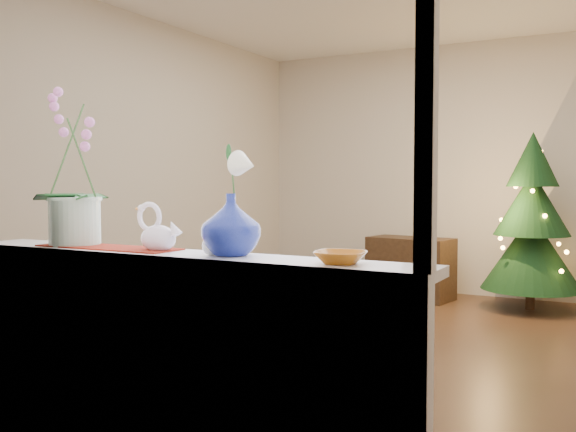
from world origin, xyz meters
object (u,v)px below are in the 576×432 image
xmas_tree (532,221)px  side_table (410,268)px  orchid_pot (74,166)px  blue_vase (231,220)px  amber_dish (340,258)px  swan (158,228)px  paperweight (212,246)px

xmas_tree → side_table: (-1.19, 0.02, -0.52)m
orchid_pot → side_table: orchid_pot is taller
blue_vase → amber_dish: size_ratio=1.78×
swan → amber_dish: swan is taller
paperweight → amber_dish: bearing=0.5°
swan → blue_vase: size_ratio=0.81×
orchid_pot → paperweight: 0.86m
paperweight → xmas_tree: xmas_tree is taller
swan → amber_dish: 0.85m
paperweight → amber_dish: paperweight is taller
paperweight → xmas_tree: size_ratio=0.05×
xmas_tree → orchid_pot: bearing=-108.0°
blue_vase → paperweight: size_ratio=3.68×
amber_dish → orchid_pot: bearing=178.7°
orchid_pot → paperweight: (0.79, -0.03, -0.33)m
amber_dish → xmas_tree: size_ratio=0.09×
blue_vase → side_table: blue_vase is taller
amber_dish → side_table: 4.55m
swan → side_table: bearing=101.6°
orchid_pot → side_table: 4.44m
orchid_pot → xmas_tree: 4.55m
swan → side_table: (-0.28, 4.34, -0.70)m
blue_vase → xmas_tree: (0.54, 4.30, -0.22)m
amber_dish → xmas_tree: (0.05, 4.34, -0.10)m
blue_vase → paperweight: blue_vase is taller
paperweight → xmas_tree: bearing=82.0°
swan → side_table: 4.40m
orchid_pot → blue_vase: 0.89m
orchid_pot → blue_vase: (0.86, 0.00, -0.22)m
xmas_tree → side_table: xmas_tree is taller
paperweight → amber_dish: 0.56m
blue_vase → xmas_tree: size_ratio=0.17×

